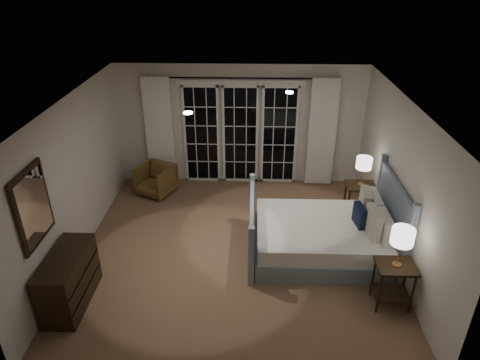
{
  "coord_description": "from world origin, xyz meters",
  "views": [
    {
      "loc": [
        0.25,
        -5.76,
        4.3
      ],
      "look_at": [
        0.06,
        0.47,
        1.05
      ],
      "focal_mm": 32.0,
      "sensor_mm": 36.0,
      "label": 1
    }
  ],
  "objects_px": {
    "nightstand_left": "(394,279)",
    "armchair": "(156,180)",
    "bed": "(323,236)",
    "nightstand_right": "(359,196)",
    "dresser": "(69,280)",
    "lamp_right": "(364,163)",
    "lamp_left": "(403,237)"
  },
  "relations": [
    {
      "from": "nightstand_right",
      "to": "dresser",
      "type": "xyz_separation_m",
      "value": [
        -4.44,
        -2.35,
        -0.06
      ]
    },
    {
      "from": "nightstand_left",
      "to": "lamp_right",
      "type": "relative_size",
      "value": 1.26
    },
    {
      "from": "nightstand_left",
      "to": "dresser",
      "type": "bearing_deg",
      "value": -178.72
    },
    {
      "from": "lamp_right",
      "to": "armchair",
      "type": "xyz_separation_m",
      "value": [
        -3.9,
        0.8,
        -0.8
      ]
    },
    {
      "from": "bed",
      "to": "nightstand_left",
      "type": "xyz_separation_m",
      "value": [
        0.77,
        -1.15,
        0.12
      ]
    },
    {
      "from": "nightstand_right",
      "to": "armchair",
      "type": "height_order",
      "value": "nightstand_right"
    },
    {
      "from": "lamp_left",
      "to": "dresser",
      "type": "distance_m",
      "value": 4.48
    },
    {
      "from": "lamp_right",
      "to": "nightstand_left",
      "type": "bearing_deg",
      "value": -90.51
    },
    {
      "from": "nightstand_left",
      "to": "nightstand_right",
      "type": "distance_m",
      "value": 2.25
    },
    {
      "from": "bed",
      "to": "nightstand_right",
      "type": "height_order",
      "value": "bed"
    },
    {
      "from": "nightstand_left",
      "to": "armchair",
      "type": "bearing_deg",
      "value": 141.89
    },
    {
      "from": "nightstand_right",
      "to": "dresser",
      "type": "distance_m",
      "value": 5.02
    },
    {
      "from": "nightstand_left",
      "to": "dresser",
      "type": "relative_size",
      "value": 0.61
    },
    {
      "from": "bed",
      "to": "nightstand_left",
      "type": "distance_m",
      "value": 1.39
    },
    {
      "from": "nightstand_left",
      "to": "lamp_left",
      "type": "xyz_separation_m",
      "value": [
        0.0,
        -0.0,
        0.69
      ]
    },
    {
      "from": "dresser",
      "to": "lamp_left",
      "type": "bearing_deg",
      "value": 1.28
    },
    {
      "from": "lamp_left",
      "to": "armchair",
      "type": "distance_m",
      "value": 5.01
    },
    {
      "from": "nightstand_right",
      "to": "lamp_left",
      "type": "relative_size",
      "value": 1.19
    },
    {
      "from": "lamp_right",
      "to": "armchair",
      "type": "relative_size",
      "value": 0.79
    },
    {
      "from": "nightstand_left",
      "to": "bed",
      "type": "bearing_deg",
      "value": 123.94
    },
    {
      "from": "nightstand_left",
      "to": "dresser",
      "type": "height_order",
      "value": "dresser"
    },
    {
      "from": "lamp_right",
      "to": "dresser",
      "type": "bearing_deg",
      "value": -152.1
    },
    {
      "from": "armchair",
      "to": "dresser",
      "type": "relative_size",
      "value": 0.61
    },
    {
      "from": "bed",
      "to": "lamp_right",
      "type": "relative_size",
      "value": 4.19
    },
    {
      "from": "bed",
      "to": "dresser",
      "type": "bearing_deg",
      "value": -161.09
    },
    {
      "from": "nightstand_right",
      "to": "armchair",
      "type": "xyz_separation_m",
      "value": [
        -3.9,
        0.8,
        -0.14
      ]
    },
    {
      "from": "bed",
      "to": "dresser",
      "type": "relative_size",
      "value": 2.02
    },
    {
      "from": "bed",
      "to": "lamp_right",
      "type": "bearing_deg",
      "value": 54.24
    },
    {
      "from": "nightstand_right",
      "to": "armchair",
      "type": "bearing_deg",
      "value": 168.49
    },
    {
      "from": "lamp_left",
      "to": "lamp_right",
      "type": "relative_size",
      "value": 1.07
    },
    {
      "from": "bed",
      "to": "nightstand_right",
      "type": "xyz_separation_m",
      "value": [
        0.79,
        1.1,
        0.12
      ]
    },
    {
      "from": "armchair",
      "to": "lamp_right",
      "type": "bearing_deg",
      "value": 14.32
    }
  ]
}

